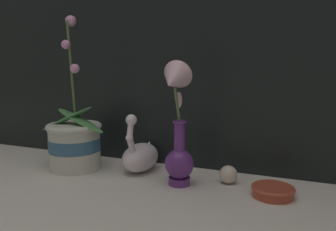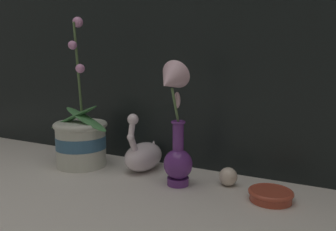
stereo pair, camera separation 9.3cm
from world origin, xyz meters
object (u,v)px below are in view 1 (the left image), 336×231
object	(u,v)px
orchid_potted_plant	(75,141)
glass_sphere	(228,174)
amber_dish	(273,190)
blue_vase	(177,132)
swan_figurine	(141,155)

from	to	relation	value
orchid_potted_plant	glass_sphere	distance (m)	0.50
orchid_potted_plant	glass_sphere	bearing A→B (deg)	5.73
orchid_potted_plant	amber_dish	xyz separation A→B (m)	(0.62, -0.00, -0.07)
blue_vase	swan_figurine	bearing A→B (deg)	150.63
swan_figurine	amber_dish	distance (m)	0.41
swan_figurine	blue_vase	xyz separation A→B (m)	(0.16, -0.09, 0.10)
swan_figurine	blue_vase	distance (m)	0.21
orchid_potted_plant	amber_dish	size ratio (longest dim) A/B	4.39
blue_vase	glass_sphere	distance (m)	0.20
swan_figurine	amber_dish	world-z (taller)	swan_figurine
blue_vase	glass_sphere	size ratio (longest dim) A/B	6.69
swan_figurine	glass_sphere	bearing A→B (deg)	-1.76
blue_vase	glass_sphere	bearing A→B (deg)	32.12
amber_dish	swan_figurine	bearing A→B (deg)	171.50
orchid_potted_plant	blue_vase	xyz separation A→B (m)	(0.36, -0.03, 0.07)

